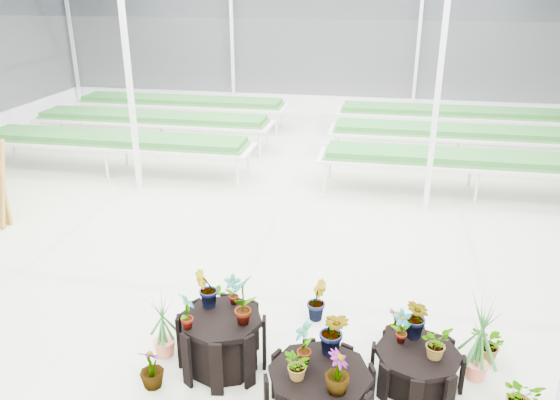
# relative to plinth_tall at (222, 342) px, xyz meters

# --- Properties ---
(ground_plane) EXTENTS (24.00, 24.00, 0.00)m
(ground_plane) POSITION_rel_plinth_tall_xyz_m (-0.40, 1.28, -0.33)
(ground_plane) COLOR gray
(ground_plane) RESTS_ON ground
(greenhouse_shell) EXTENTS (18.00, 24.00, 4.50)m
(greenhouse_shell) POSITION_rel_plinth_tall_xyz_m (-0.40, 1.28, 1.92)
(greenhouse_shell) COLOR white
(greenhouse_shell) RESTS_ON ground
(steel_frame) EXTENTS (18.00, 24.00, 4.50)m
(steel_frame) POSITION_rel_plinth_tall_xyz_m (-0.40, 1.28, 1.92)
(steel_frame) COLOR silver
(steel_frame) RESTS_ON ground
(nursery_benches) EXTENTS (16.00, 7.00, 0.84)m
(nursery_benches) POSITION_rel_plinth_tall_xyz_m (-0.40, 8.48, 0.09)
(nursery_benches) COLOR silver
(nursery_benches) RESTS_ON ground
(plinth_tall) EXTENTS (1.12, 1.12, 0.67)m
(plinth_tall) POSITION_rel_plinth_tall_xyz_m (0.00, 0.00, 0.00)
(plinth_tall) COLOR black
(plinth_tall) RESTS_ON ground
(plinth_mid) EXTENTS (1.38, 1.38, 0.57)m
(plinth_mid) POSITION_rel_plinth_tall_xyz_m (1.20, -0.60, -0.05)
(plinth_mid) COLOR black
(plinth_mid) RESTS_ON ground
(plinth_low) EXTENTS (1.02, 1.02, 0.44)m
(plinth_low) POSITION_rel_plinth_tall_xyz_m (2.20, 0.10, -0.12)
(plinth_low) COLOR black
(plinth_low) RESTS_ON ground
(nursery_plants) EXTENTS (4.42, 3.29, 1.28)m
(nursery_plants) POSITION_rel_plinth_tall_xyz_m (1.12, 0.11, 0.15)
(nursery_plants) COLOR #276127
(nursery_plants) RESTS_ON ground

